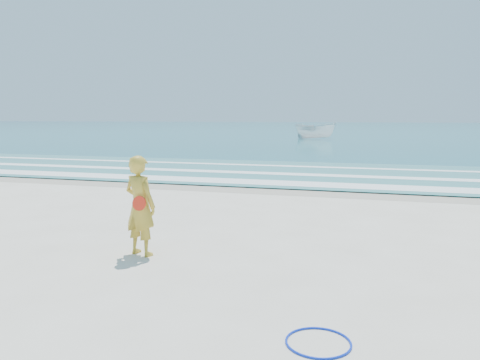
# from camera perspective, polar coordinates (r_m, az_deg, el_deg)

# --- Properties ---
(ground) EXTENTS (400.00, 400.00, 0.00)m
(ground) POSITION_cam_1_polar(r_m,az_deg,el_deg) (8.35, -6.95, -10.44)
(ground) COLOR silver
(ground) RESTS_ON ground
(wet_sand) EXTENTS (400.00, 2.40, 0.00)m
(wet_sand) POSITION_cam_1_polar(r_m,az_deg,el_deg) (16.78, 5.33, -1.18)
(wet_sand) COLOR #B2A893
(wet_sand) RESTS_ON ground
(ocean) EXTENTS (400.00, 190.00, 0.04)m
(ocean) POSITION_cam_1_polar(r_m,az_deg,el_deg) (112.35, 14.94, 6.18)
(ocean) COLOR #19727F
(ocean) RESTS_ON ground
(shallow) EXTENTS (400.00, 10.00, 0.01)m
(shallow) POSITION_cam_1_polar(r_m,az_deg,el_deg) (21.66, 7.90, 0.91)
(shallow) COLOR #59B7AD
(shallow) RESTS_ON ocean
(foam_near) EXTENTS (400.00, 1.40, 0.01)m
(foam_near) POSITION_cam_1_polar(r_m,az_deg,el_deg) (18.04, 6.13, -0.41)
(foam_near) COLOR white
(foam_near) RESTS_ON shallow
(foam_mid) EXTENTS (400.00, 0.90, 0.01)m
(foam_mid) POSITION_cam_1_polar(r_m,az_deg,el_deg) (20.87, 7.57, 0.68)
(foam_mid) COLOR white
(foam_mid) RESTS_ON shallow
(foam_far) EXTENTS (400.00, 0.60, 0.01)m
(foam_far) POSITION_cam_1_polar(r_m,az_deg,el_deg) (24.12, 8.80, 1.60)
(foam_far) COLOR white
(foam_far) RESTS_ON shallow
(hoop) EXTENTS (1.01, 1.01, 0.03)m
(hoop) POSITION_cam_1_polar(r_m,az_deg,el_deg) (5.78, 9.53, -18.93)
(hoop) COLOR #0A29C5
(hoop) RESTS_ON ground
(boat) EXTENTS (5.22, 3.11, 1.89)m
(boat) POSITION_cam_1_polar(r_m,az_deg,el_deg) (53.82, 9.16, 5.94)
(boat) COLOR white
(boat) RESTS_ON ocean
(woman) EXTENTS (0.79, 0.63, 1.89)m
(woman) POSITION_cam_1_polar(r_m,az_deg,el_deg) (8.96, -12.08, -3.07)
(woman) COLOR gold
(woman) RESTS_ON ground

